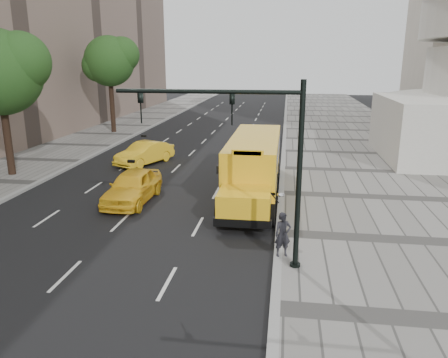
# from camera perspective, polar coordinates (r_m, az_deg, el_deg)

# --- Properties ---
(ground) EXTENTS (140.00, 140.00, 0.00)m
(ground) POSITION_cam_1_polar(r_m,az_deg,el_deg) (24.17, -6.89, -1.54)
(ground) COLOR black
(ground) RESTS_ON ground
(sidewalk_museum) EXTENTS (12.00, 140.00, 0.15)m
(sidewalk_museum) POSITION_cam_1_polar(r_m,az_deg,el_deg) (24.08, 21.91, -2.45)
(sidewalk_museum) COLOR gray
(sidewalk_museum) RESTS_ON ground
(curb_museum) EXTENTS (0.30, 140.00, 0.15)m
(curb_museum) POSITION_cam_1_polar(r_m,az_deg,el_deg) (23.36, 7.49, -1.97)
(curb_museum) COLOR gray
(curb_museum) RESTS_ON ground
(curb_far) EXTENTS (0.30, 140.00, 0.15)m
(curb_far) POSITION_cam_1_polar(r_m,az_deg,el_deg) (27.29, -23.35, -0.58)
(curb_far) COLOR gray
(curb_far) RESTS_ON ground
(tree_b) EXTENTS (5.57, 4.95, 8.72)m
(tree_b) POSITION_cam_1_polar(r_m,az_deg,el_deg) (29.06, -27.20, 12.36)
(tree_b) COLOR black
(tree_b) RESTS_ON ground
(tree_c) EXTENTS (5.24, 4.66, 9.13)m
(tree_c) POSITION_cam_1_polar(r_m,az_deg,el_deg) (43.56, -14.65, 14.71)
(tree_c) COLOR black
(tree_c) RESTS_ON ground
(school_bus) EXTENTS (2.96, 11.56, 3.19)m
(school_bus) POSITION_cam_1_polar(r_m,az_deg,el_deg) (23.32, 3.96, 2.40)
(school_bus) COLOR yellow
(school_bus) RESTS_ON ground
(taxi_near) EXTENTS (2.04, 4.83, 1.63)m
(taxi_near) POSITION_cam_1_polar(r_m,az_deg,el_deg) (22.40, -11.86, -0.95)
(taxi_near) COLOR yellow
(taxi_near) RESTS_ON ground
(taxi_far) EXTENTS (3.31, 4.86, 1.51)m
(taxi_far) POSITION_cam_1_polar(r_m,az_deg,el_deg) (30.45, -10.33, 3.33)
(taxi_far) COLOR yellow
(taxi_far) RESTS_ON ground
(pedestrian) EXTENTS (0.69, 0.56, 1.63)m
(pedestrian) POSITION_cam_1_polar(r_m,az_deg,el_deg) (15.78, 7.69, -7.20)
(pedestrian) COLOR #27262D
(pedestrian) RESTS_ON sidewalk_museum
(traffic_signal) EXTENTS (6.18, 0.36, 6.40)m
(traffic_signal) POSITION_cam_1_polar(r_m,az_deg,el_deg) (14.16, 4.22, 3.53)
(traffic_signal) COLOR black
(traffic_signal) RESTS_ON ground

